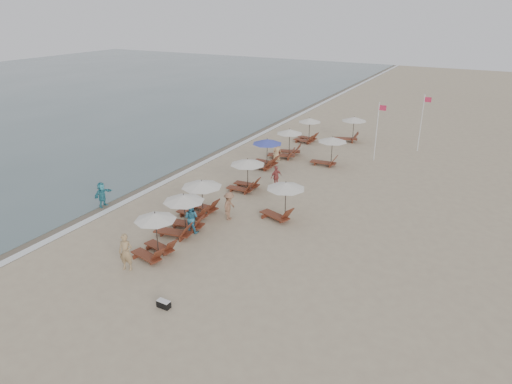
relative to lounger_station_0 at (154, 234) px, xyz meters
The scene contains 22 objects.
ground 5.99m from the lounger_station_0, 28.51° to the left, with size 160.00×160.00×0.00m, color tan.
wet_sand_band 14.81m from the lounger_station_0, 119.82° to the left, with size 3.20×140.00×0.01m, color #6B5E4C.
foam_line 14.21m from the lounger_station_0, 115.25° to the left, with size 0.50×140.00×0.02m, color white.
lounger_station_0 is the anchor object (origin of this frame).
lounger_station_1 2.65m from the lounger_station_0, 97.49° to the left, with size 2.66×2.21×2.28m.
lounger_station_2 5.11m from the lounger_station_0, 99.27° to the left, with size 2.63×2.36×2.16m.
lounger_station_3 9.68m from the lounger_station_0, 92.03° to the left, with size 2.46×2.30×2.18m.
lounger_station_4 14.42m from the lounger_station_0, 95.31° to the left, with size 2.58×2.24×2.25m.
lounger_station_5 17.59m from the lounger_station_0, 93.32° to the left, with size 2.68×2.64×2.32m.
lounger_station_6 22.41m from the lounger_station_0, 92.92° to the left, with size 2.35×2.03×2.20m.
inland_station_0 7.69m from the lounger_station_0, 61.67° to the left, with size 2.67×2.24×2.22m.
inland_station_1 17.31m from the lounger_station_0, 80.86° to the left, with size 2.70×2.24×2.22m.
inland_station_2 24.43m from the lounger_station_0, 84.90° to the left, with size 2.85×2.25×2.22m.
beachgoer_near 1.63m from the lounger_station_0, 103.34° to the right, with size 0.67×0.44×1.83m, color #A08156.
beachgoer_mid_a 3.00m from the lounger_station_0, 88.87° to the left, with size 0.83×0.65×1.71m, color teal.
beachgoer_mid_b 5.42m from the lounger_station_0, 78.70° to the left, with size 1.09×0.62×1.68m, color #8D6248.
beachgoer_far_a 11.20m from the lounger_station_0, 83.72° to the left, with size 0.88×0.37×1.51m, color #AA4744.
beachgoer_far_b 16.47m from the lounger_station_0, 94.46° to the left, with size 0.75×0.48×1.53m, color tan.
waterline_walker 7.48m from the lounger_station_0, 154.51° to the left, with size 1.46×0.47×1.57m, color teal.
duffel_bag 4.42m from the lounger_station_0, 45.93° to the right, with size 0.57×0.30×0.32m.
flag_pole_near 20.79m from the lounger_station_0, 74.31° to the left, with size 0.59×0.08×4.63m.
flag_pole_far 25.60m from the lounger_station_0, 71.27° to the left, with size 0.60×0.08×4.77m.
Camera 1 is at (8.54, -17.89, 11.55)m, focal length 32.21 mm.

